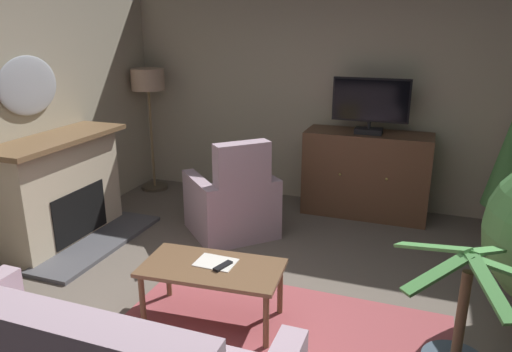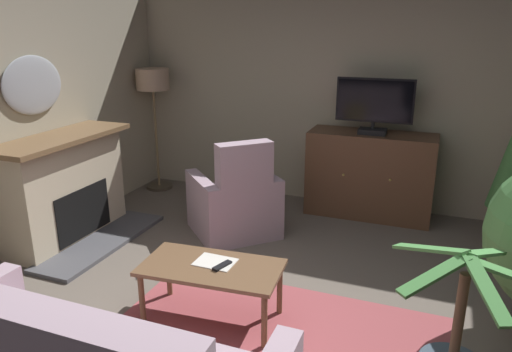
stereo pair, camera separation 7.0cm
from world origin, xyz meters
The scene contains 12 objects.
ground_plane centered at (0.00, 0.00, -0.02)m, with size 6.03×6.53×0.04m, color #665B51.
wall_back centered at (0.00, 3.01, 1.36)m, with size 6.03×0.10×2.71m, color #B2A88E.
fireplace centered at (-2.44, 0.84, 0.54)m, with size 0.92×1.59×1.12m.
wall_mirror_oval centered at (-2.69, 0.84, 1.61)m, with size 0.06×0.76×0.58m, color #B2B7BF.
tv_cabinet centered at (0.42, 2.66, 0.48)m, with size 1.44×0.56×1.00m.
television centered at (0.42, 2.61, 1.33)m, with size 0.85×0.20×0.63m.
coffee_table centered at (-0.36, 0.04, 0.41)m, with size 1.09×0.62×0.47m.
tv_remote centered at (-0.27, 0.05, 0.48)m, with size 0.17×0.05×0.02m, color black.
folded_newspaper centered at (-0.35, 0.10, 0.47)m, with size 0.30×0.22×0.01m, color silver.
armchair_in_far_corner centered at (-0.84, 1.58, 0.35)m, with size 1.16×1.16×1.08m.
potted_plant_leafy_by_curtain centered at (1.89, 2.56, 0.80)m, with size 0.45×0.45×1.46m.
floor_lamp centered at (-2.45, 2.60, 1.36)m, with size 0.43×0.43×1.64m.
Camera 1 is at (1.05, -2.85, 2.19)m, focal length 33.54 mm.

